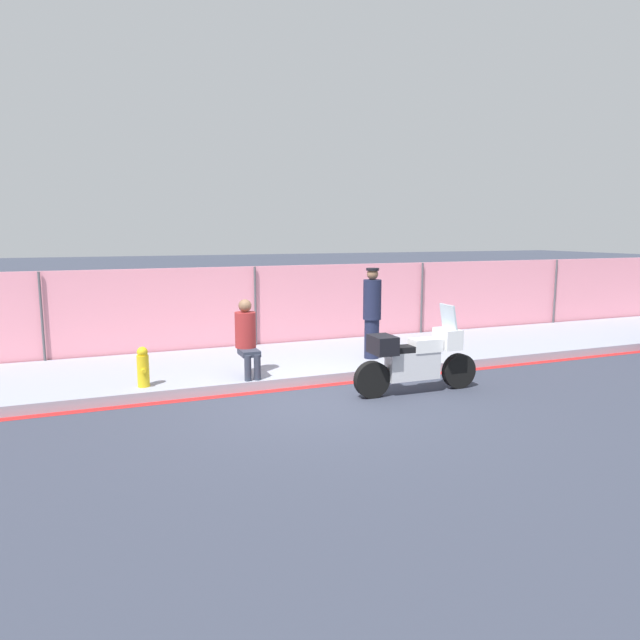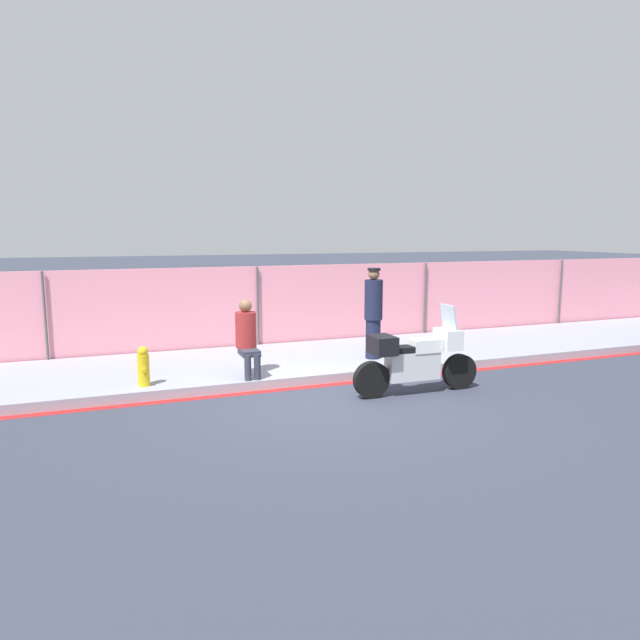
{
  "view_description": "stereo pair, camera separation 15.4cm",
  "coord_description": "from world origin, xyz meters",
  "px_view_note": "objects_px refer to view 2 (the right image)",
  "views": [
    {
      "loc": [
        -3.35,
        -8.24,
        2.69
      ],
      "look_at": [
        0.24,
        0.74,
        1.2
      ],
      "focal_mm": 32.0,
      "sensor_mm": 36.0,
      "label": 1
    },
    {
      "loc": [
        -3.2,
        -8.29,
        2.69
      ],
      "look_at": [
        0.24,
        0.74,
        1.2
      ],
      "focal_mm": 32.0,
      "sensor_mm": 36.0,
      "label": 2
    }
  ],
  "objects_px": {
    "motorcycle": "(416,359)",
    "officer_standing": "(373,312)",
    "fire_hydrant": "(143,366)",
    "person_seated_on_curb": "(247,333)"
  },
  "relations": [
    {
      "from": "motorcycle",
      "to": "officer_standing",
      "type": "distance_m",
      "value": 2.09
    },
    {
      "from": "officer_standing",
      "to": "fire_hydrant",
      "type": "xyz_separation_m",
      "value": [
        -4.47,
        -0.54,
        -0.61
      ]
    },
    {
      "from": "officer_standing",
      "to": "person_seated_on_curb",
      "type": "bearing_deg",
      "value": -170.63
    },
    {
      "from": "fire_hydrant",
      "to": "officer_standing",
      "type": "bearing_deg",
      "value": 6.93
    },
    {
      "from": "person_seated_on_curb",
      "to": "fire_hydrant",
      "type": "xyz_separation_m",
      "value": [
        -1.78,
        -0.1,
        -0.42
      ]
    },
    {
      "from": "fire_hydrant",
      "to": "motorcycle",
      "type": "bearing_deg",
      "value": -18.98
    },
    {
      "from": "motorcycle",
      "to": "person_seated_on_curb",
      "type": "xyz_separation_m",
      "value": [
        -2.5,
        1.57,
        0.32
      ]
    },
    {
      "from": "fire_hydrant",
      "to": "person_seated_on_curb",
      "type": "bearing_deg",
      "value": 3.18
    },
    {
      "from": "officer_standing",
      "to": "person_seated_on_curb",
      "type": "height_order",
      "value": "officer_standing"
    },
    {
      "from": "officer_standing",
      "to": "fire_hydrant",
      "type": "relative_size",
      "value": 2.72
    }
  ]
}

